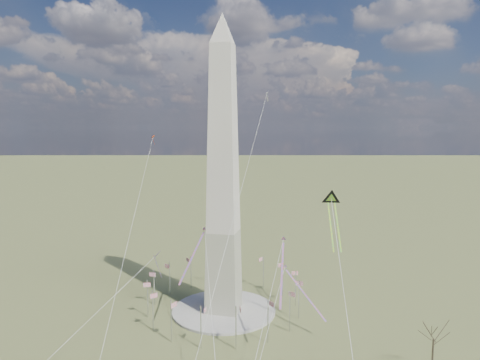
# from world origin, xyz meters

# --- Properties ---
(ground) EXTENTS (2000.00, 2000.00, 0.00)m
(ground) POSITION_xyz_m (0.00, 0.00, 0.00)
(ground) COLOR #4E5C2E
(ground) RESTS_ON ground
(plaza) EXTENTS (36.00, 36.00, 0.80)m
(plaza) POSITION_xyz_m (0.00, 0.00, 0.40)
(plaza) COLOR #A9A59A
(plaza) RESTS_ON ground
(washington_monument) EXTENTS (15.56, 15.56, 100.00)m
(washington_monument) POSITION_xyz_m (0.00, 0.00, 47.95)
(washington_monument) COLOR #A8A38C
(washington_monument) RESTS_ON plaza
(flagpole_ring) EXTENTS (54.40, 54.40, 13.00)m
(flagpole_ring) POSITION_xyz_m (-0.00, -0.00, 7.27)
(flagpole_ring) COLOR silver
(flagpole_ring) RESTS_ON ground
(tree_near) EXTENTS (8.28, 8.28, 14.49)m
(tree_near) POSITION_xyz_m (62.68, -25.30, 10.33)
(tree_near) COLOR #493D2C
(tree_near) RESTS_ON ground
(kite_delta_black) EXTENTS (7.72, 20.33, 16.66)m
(kite_delta_black) POSITION_xyz_m (35.83, 6.82, 39.18)
(kite_delta_black) COLOR black
(kite_delta_black) RESTS_ON ground
(kite_diamond_purple) EXTENTS (2.08, 3.29, 10.24)m
(kite_diamond_purple) POSITION_xyz_m (-23.75, -1.64, 18.46)
(kite_diamond_purple) COLOR #381970
(kite_diamond_purple) RESTS_ON ground
(kite_streamer_left) EXTENTS (3.22, 22.20, 15.24)m
(kite_streamer_left) POSITION_xyz_m (21.81, -12.48, 23.38)
(kite_streamer_left) COLOR #FF5128
(kite_streamer_left) RESTS_ON ground
(kite_streamer_mid) EXTENTS (3.36, 19.88, 13.65)m
(kite_streamer_mid) POSITION_xyz_m (-6.59, -9.89, 25.07)
(kite_streamer_mid) COLOR #FF5128
(kite_streamer_mid) RESTS_ON ground
(kite_streamer_right) EXTENTS (15.16, 13.43, 13.11)m
(kite_streamer_right) POSITION_xyz_m (26.35, -4.65, 13.11)
(kite_streamer_right) COLOR #FF5128
(kite_streamer_right) RESTS_ON ground
(kite_small_red) EXTENTS (1.41, 2.00, 4.15)m
(kite_small_red) POSITION_xyz_m (-40.17, 34.04, 59.59)
(kite_small_red) COLOR red
(kite_small_red) RESTS_ON ground
(kite_small_white) EXTENTS (1.29, 1.73, 4.42)m
(kite_small_white) POSITION_xyz_m (7.38, 46.74, 78.40)
(kite_small_white) COLOR white
(kite_small_white) RESTS_ON ground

